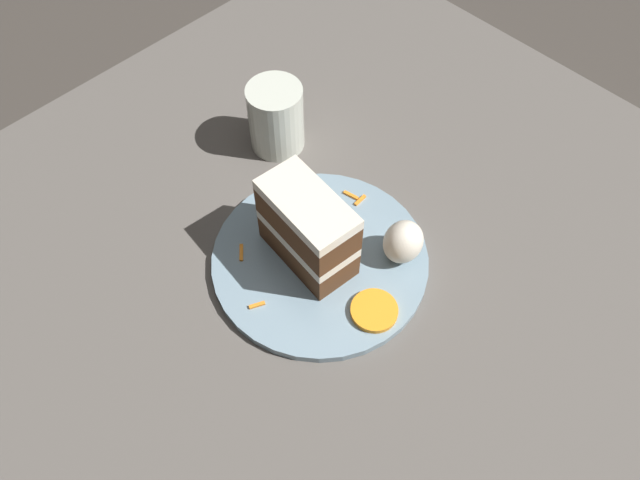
{
  "coord_description": "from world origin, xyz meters",
  "views": [
    {
      "loc": [
        0.25,
        0.26,
        0.66
      ],
      "look_at": [
        -0.02,
        -0.01,
        0.09
      ],
      "focal_mm": 35.0,
      "sensor_mm": 36.0,
      "label": 1
    }
  ],
  "objects_px": {
    "cake_slice": "(308,229)",
    "cream_dollop": "(403,242)",
    "plate": "(320,260)",
    "drinking_glass": "(276,121)",
    "orange_garnish": "(374,311)"
  },
  "relations": [
    {
      "from": "drinking_glass",
      "to": "plate",
      "type": "bearing_deg",
      "value": 61.94
    },
    {
      "from": "plate",
      "to": "cream_dollop",
      "type": "height_order",
      "value": "cream_dollop"
    },
    {
      "from": "cream_dollop",
      "to": "orange_garnish",
      "type": "bearing_deg",
      "value": 20.38
    },
    {
      "from": "cake_slice",
      "to": "plate",
      "type": "bearing_deg",
      "value": 122.23
    },
    {
      "from": "plate",
      "to": "cake_slice",
      "type": "height_order",
      "value": "cake_slice"
    },
    {
      "from": "cake_slice",
      "to": "drinking_glass",
      "type": "distance_m",
      "value": 0.19
    },
    {
      "from": "cake_slice",
      "to": "orange_garnish",
      "type": "relative_size",
      "value": 2.27
    },
    {
      "from": "cream_dollop",
      "to": "drinking_glass",
      "type": "distance_m",
      "value": 0.24
    },
    {
      "from": "cream_dollop",
      "to": "drinking_glass",
      "type": "relative_size",
      "value": 0.59
    },
    {
      "from": "cake_slice",
      "to": "drinking_glass",
      "type": "xyz_separation_m",
      "value": [
        -0.1,
        -0.16,
        -0.02
      ]
    },
    {
      "from": "plate",
      "to": "drinking_glass",
      "type": "bearing_deg",
      "value": -118.06
    },
    {
      "from": "cake_slice",
      "to": "cream_dollop",
      "type": "bearing_deg",
      "value": 140.42
    },
    {
      "from": "cream_dollop",
      "to": "drinking_glass",
      "type": "xyz_separation_m",
      "value": [
        -0.02,
        -0.24,
        0.0
      ]
    },
    {
      "from": "cake_slice",
      "to": "orange_garnish",
      "type": "xyz_separation_m",
      "value": [
        0.0,
        0.1,
        -0.05
      ]
    },
    {
      "from": "cake_slice",
      "to": "cream_dollop",
      "type": "relative_size",
      "value": 2.16
    }
  ]
}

